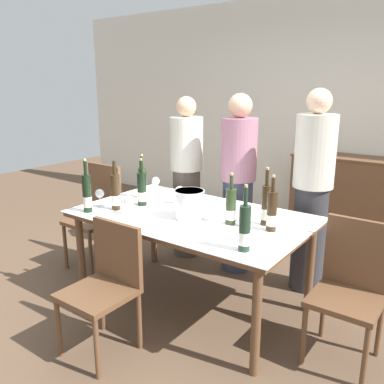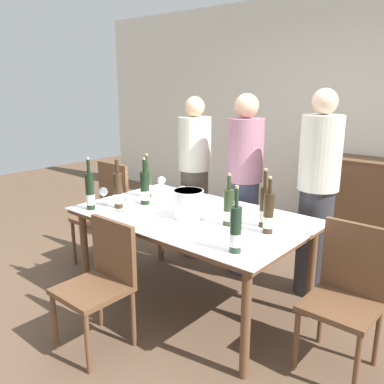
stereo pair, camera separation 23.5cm
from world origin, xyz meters
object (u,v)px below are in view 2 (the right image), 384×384
Objects in this scene: wine_glass_0 at (130,200)px; wine_glass_1 at (161,181)px; chair_right_end at (347,288)px; person_guest_right at (317,196)px; wine_bottle_1 at (90,192)px; person_host at (195,178)px; wine_bottle_0 at (229,208)px; wine_glass_2 at (103,192)px; dining_table at (192,222)px; wine_bottle_4 at (118,191)px; ice_bucket at (188,204)px; wine_bottle_2 at (145,189)px; wine_bottle_5 at (264,207)px; chair_near_front at (102,276)px; sideboard_cabinet at (357,198)px; person_guest_left at (244,186)px; wine_bottle_6 at (147,183)px; wine_bottle_7 at (236,231)px; wine_glass_3 at (183,191)px; wine_bottle_3 at (268,214)px; chair_left_end at (106,207)px.

wine_glass_1 is (-0.27, 0.62, -0.00)m from wine_glass_0.
chair_right_end is 0.53× the size of person_guest_right.
person_guest_right is (1.03, 1.11, -0.01)m from wine_glass_0.
wine_bottle_1 is 0.26× the size of person_host.
wine_bottle_0 is 2.53× the size of wine_glass_2.
wine_bottle_0 is (0.35, -0.01, 0.19)m from dining_table.
dining_table is 0.65m from wine_bottle_4.
wine_bottle_0 is 2.54× the size of wine_glass_1.
ice_bucket is 1.12m from person_host.
wine_glass_2 is (-0.25, -0.24, -0.03)m from wine_bottle_2.
wine_bottle_0 is at bearing 13.65° from wine_glass_2.
wine_bottle_5 is 2.83× the size of wine_glass_1.
wine_bottle_5 reaches higher than chair_near_front.
wine_glass_1 is (-1.12, -2.04, 0.40)m from sideboard_cabinet.
ice_bucket is at bearing -66.84° from dining_table.
wine_bottle_4 is (-1.03, -2.63, 0.44)m from sideboard_cabinet.
wine_bottle_5 is at bearing 23.25° from wine_glass_0.
chair_right_end is at bearing 4.22° from dining_table.
wine_bottle_1 is at bearing -118.31° from person_guest_left.
wine_bottle_1 is at bearing -97.44° from wine_bottle_6.
wine_bottle_7 reaches higher than wine_glass_3.
person_guest_right reaches higher than dining_table.
person_guest_right reaches higher than wine_glass_0.
wine_bottle_3 is at bearing -30.67° from person_host.
wine_bottle_4 is (-1.22, -0.28, 0.01)m from wine_bottle_3.
wine_bottle_3 is 2.65× the size of wine_glass_1.
wine_glass_3 is (-0.91, 0.55, -0.03)m from wine_bottle_7.
wine_glass_0 is at bearing 117.75° from chair_near_front.
person_guest_left is at bearing 72.53° from wine_glass_0.
dining_table is 1.81× the size of chair_left_end.
chair_near_front is at bearing -122.36° from wine_bottle_0.
sideboard_cabinet is 2.39m from wine_bottle_3.
sideboard_cabinet reaches higher than chair_right_end.
dining_table is at bearing -101.10° from sideboard_cabinet.
wine_bottle_5 is 0.24× the size of person_guest_right.
wine_bottle_7 reaches higher than wine_glass_0.
wine_bottle_0 is 0.96× the size of wine_bottle_3.
chair_near_front is at bearing -100.75° from sideboard_cabinet.
wine_bottle_7 is (0.67, -0.38, 0.20)m from dining_table.
chair_near_front is at bearing -39.84° from wine_glass_2.
wine_glass_3 is at bearing 176.51° from wine_bottle_5.
sideboard_cabinet reaches higher than wine_glass_2.
chair_near_front is at bearing -83.01° from wine_glass_3.
wine_bottle_5 is (0.10, -2.25, 0.44)m from sideboard_cabinet.
sideboard_cabinet is 2.96× the size of wine_bottle_6.
person_guest_left is at bearing 86.95° from chair_near_front.
person_guest_left reaches higher than wine_bottle_5.
wine_glass_3 is (0.32, 0.42, -0.03)m from wine_bottle_4.
person_guest_left is at bearing 132.15° from wine_bottle_5.
person_guest_right is at bearing 64.04° from chair_near_front.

